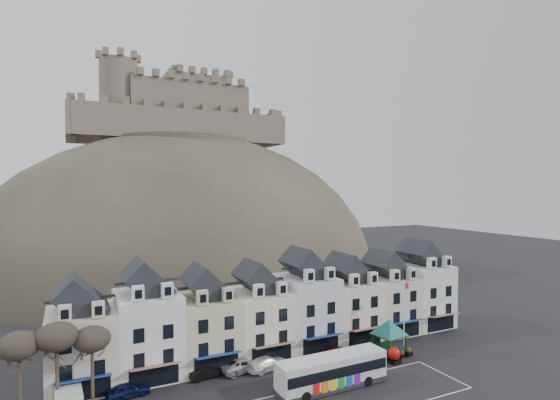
{
  "coord_description": "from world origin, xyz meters",
  "views": [
    {
      "loc": [
        -24.96,
        -34.27,
        21.14
      ],
      "look_at": [
        3.55,
        24.0,
        19.17
      ],
      "focal_mm": 28.0,
      "sensor_mm": 36.0,
      "label": 1
    }
  ],
  "objects_px": {
    "car_silver": "(244,364)",
    "car_white": "(267,363)",
    "bus": "(332,370)",
    "bus_shelter": "(389,327)",
    "car_maroon": "(339,353)",
    "car_black": "(207,372)",
    "car_navy": "(128,390)",
    "red_buoy": "(394,355)",
    "car_charcoal": "(364,342)",
    "flagpole": "(404,312)"
  },
  "relations": [
    {
      "from": "bus_shelter",
      "to": "car_white",
      "type": "height_order",
      "value": "bus_shelter"
    },
    {
      "from": "car_white",
      "to": "car_navy",
      "type": "bearing_deg",
      "value": 77.55
    },
    {
      "from": "car_black",
      "to": "car_white",
      "type": "bearing_deg",
      "value": -104.4
    },
    {
      "from": "bus",
      "to": "car_charcoal",
      "type": "xyz_separation_m",
      "value": [
        10.25,
        8.15,
        -1.3
      ]
    },
    {
      "from": "bus_shelter",
      "to": "car_charcoal",
      "type": "height_order",
      "value": "bus_shelter"
    },
    {
      "from": "bus_shelter",
      "to": "car_black",
      "type": "relative_size",
      "value": 1.75
    },
    {
      "from": "car_black",
      "to": "car_white",
      "type": "relative_size",
      "value": 0.76
    },
    {
      "from": "car_black",
      "to": "car_charcoal",
      "type": "relative_size",
      "value": 1.08
    },
    {
      "from": "flagpole",
      "to": "bus",
      "type": "bearing_deg",
      "value": -163.11
    },
    {
      "from": "car_white",
      "to": "car_maroon",
      "type": "distance_m",
      "value": 9.25
    },
    {
      "from": "bus",
      "to": "car_navy",
      "type": "distance_m",
      "value": 20.83
    },
    {
      "from": "car_silver",
      "to": "red_buoy",
      "type": "bearing_deg",
      "value": -119.67
    },
    {
      "from": "flagpole",
      "to": "car_white",
      "type": "xyz_separation_m",
      "value": [
        -17.65,
        3.1,
        -4.49
      ]
    },
    {
      "from": "red_buoy",
      "to": "flagpole",
      "type": "relative_size",
      "value": 0.21
    },
    {
      "from": "car_navy",
      "to": "car_white",
      "type": "relative_size",
      "value": 0.81
    },
    {
      "from": "red_buoy",
      "to": "flagpole",
      "type": "bearing_deg",
      "value": 29.3
    },
    {
      "from": "car_navy",
      "to": "car_maroon",
      "type": "xyz_separation_m",
      "value": [
        24.48,
        -1.15,
        0.03
      ]
    },
    {
      "from": "red_buoy",
      "to": "car_black",
      "type": "relative_size",
      "value": 0.48
    },
    {
      "from": "car_maroon",
      "to": "car_black",
      "type": "bearing_deg",
      "value": 102.75
    },
    {
      "from": "car_silver",
      "to": "car_white",
      "type": "relative_size",
      "value": 1.06
    },
    {
      "from": "car_black",
      "to": "car_white",
      "type": "distance_m",
      "value": 7.0
    },
    {
      "from": "car_navy",
      "to": "car_maroon",
      "type": "height_order",
      "value": "car_maroon"
    },
    {
      "from": "red_buoy",
      "to": "car_silver",
      "type": "relative_size",
      "value": 0.35
    },
    {
      "from": "bus_shelter",
      "to": "car_navy",
      "type": "relative_size",
      "value": 1.64
    },
    {
      "from": "car_black",
      "to": "red_buoy",
      "type": "bearing_deg",
      "value": -112.0
    },
    {
      "from": "bus",
      "to": "car_silver",
      "type": "relative_size",
      "value": 2.22
    },
    {
      "from": "car_silver",
      "to": "car_white",
      "type": "bearing_deg",
      "value": -120.73
    },
    {
      "from": "bus_shelter",
      "to": "car_maroon",
      "type": "height_order",
      "value": "bus_shelter"
    },
    {
      "from": "bus",
      "to": "car_black",
      "type": "xyz_separation_m",
      "value": [
        -11.09,
        8.15,
        -1.26
      ]
    },
    {
      "from": "car_charcoal",
      "to": "red_buoy",
      "type": "bearing_deg",
      "value": -161.34
    },
    {
      "from": "bus",
      "to": "car_silver",
      "type": "distance_m",
      "value": 10.64
    },
    {
      "from": "car_navy",
      "to": "car_maroon",
      "type": "bearing_deg",
      "value": -98.98
    },
    {
      "from": "bus",
      "to": "bus_shelter",
      "type": "distance_m",
      "value": 12.41
    },
    {
      "from": "red_buoy",
      "to": "car_navy",
      "type": "relative_size",
      "value": 0.45
    },
    {
      "from": "car_black",
      "to": "car_silver",
      "type": "height_order",
      "value": "car_silver"
    },
    {
      "from": "bus_shelter",
      "to": "red_buoy",
      "type": "relative_size",
      "value": 3.63
    },
    {
      "from": "car_navy",
      "to": "flagpole",
      "type": "bearing_deg",
      "value": -101.99
    },
    {
      "from": "bus",
      "to": "car_navy",
      "type": "relative_size",
      "value": 2.9
    },
    {
      "from": "bus",
      "to": "car_white",
      "type": "height_order",
      "value": "bus"
    },
    {
      "from": "car_silver",
      "to": "car_charcoal",
      "type": "relative_size",
      "value": 1.5
    },
    {
      "from": "bus_shelter",
      "to": "car_maroon",
      "type": "bearing_deg",
      "value": 157.45
    },
    {
      "from": "flagpole",
      "to": "car_black",
      "type": "relative_size",
      "value": 2.31
    },
    {
      "from": "car_black",
      "to": "car_maroon",
      "type": "bearing_deg",
      "value": -103.38
    },
    {
      "from": "car_maroon",
      "to": "car_charcoal",
      "type": "xyz_separation_m",
      "value": [
        5.2,
        1.92,
        -0.14
      ]
    },
    {
      "from": "bus",
      "to": "car_black",
      "type": "distance_m",
      "value": 13.82
    },
    {
      "from": "bus",
      "to": "car_navy",
      "type": "bearing_deg",
      "value": 158.27
    },
    {
      "from": "car_navy",
      "to": "car_white",
      "type": "height_order",
      "value": "car_white"
    },
    {
      "from": "car_navy",
      "to": "car_white",
      "type": "bearing_deg",
      "value": -96.97
    },
    {
      "from": "flagpole",
      "to": "car_silver",
      "type": "xyz_separation_m",
      "value": [
        -20.24,
        4.05,
        -4.47
      ]
    },
    {
      "from": "bus_shelter",
      "to": "flagpole",
      "type": "height_order",
      "value": "flagpole"
    }
  ]
}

